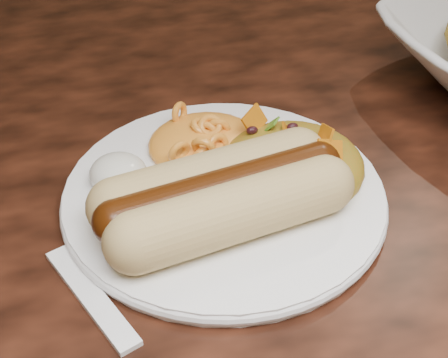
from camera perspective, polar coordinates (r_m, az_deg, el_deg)
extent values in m
cube|color=#491F11|center=(0.54, 1.93, -1.61)|extent=(1.60, 0.90, 0.04)
cylinder|color=white|center=(0.50, 0.00, -1.44)|extent=(0.24, 0.24, 0.01)
cylinder|color=tan|center=(0.45, 0.45, -2.67)|extent=(0.14, 0.06, 0.04)
cylinder|color=tan|center=(0.47, -0.65, -0.19)|extent=(0.14, 0.06, 0.04)
cylinder|color=#481D04|center=(0.46, -0.12, -1.01)|extent=(0.15, 0.05, 0.03)
ellipsoid|color=#F2BC4A|center=(0.53, -1.67, 4.12)|extent=(0.09, 0.08, 0.03)
ellipsoid|color=silver|center=(0.50, -8.84, 0.89)|extent=(0.05, 0.05, 0.03)
ellipsoid|color=#C2380A|center=(0.50, 5.68, 1.71)|extent=(0.11, 0.10, 0.04)
cube|color=white|center=(0.44, -10.97, -9.58)|extent=(0.06, 0.13, 0.00)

